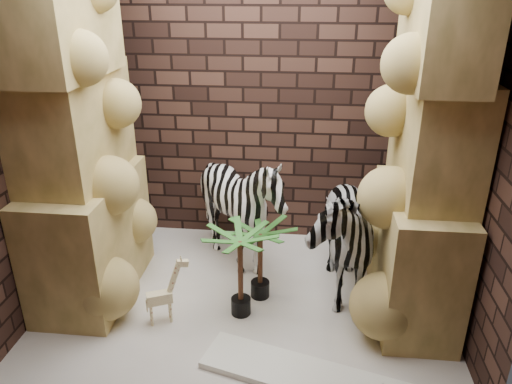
# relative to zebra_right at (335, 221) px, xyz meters

# --- Properties ---
(floor) EXTENTS (3.50, 3.50, 0.00)m
(floor) POSITION_rel_zebra_right_xyz_m (-0.76, -0.21, -0.72)
(floor) COLOR silver
(floor) RESTS_ON ground
(wall_back) EXTENTS (3.50, 0.00, 3.50)m
(wall_back) POSITION_rel_zebra_right_xyz_m (-0.76, 1.04, 0.78)
(wall_back) COLOR black
(wall_back) RESTS_ON ground
(wall_front) EXTENTS (3.50, 0.00, 3.50)m
(wall_front) POSITION_rel_zebra_right_xyz_m (-0.76, -1.46, 0.78)
(wall_front) COLOR black
(wall_front) RESTS_ON ground
(wall_left) EXTENTS (0.00, 3.00, 3.00)m
(wall_left) POSITION_rel_zebra_right_xyz_m (-2.51, -0.21, 0.78)
(wall_left) COLOR black
(wall_left) RESTS_ON ground
(wall_right) EXTENTS (0.00, 3.00, 3.00)m
(wall_right) POSITION_rel_zebra_right_xyz_m (0.99, -0.21, 0.78)
(wall_right) COLOR black
(wall_right) RESTS_ON ground
(rock_pillar_left) EXTENTS (0.68, 1.30, 3.00)m
(rock_pillar_left) POSITION_rel_zebra_right_xyz_m (-2.16, -0.21, 0.78)
(rock_pillar_left) COLOR #E2C075
(rock_pillar_left) RESTS_ON floor
(rock_pillar_right) EXTENTS (0.58, 1.25, 3.00)m
(rock_pillar_right) POSITION_rel_zebra_right_xyz_m (0.66, -0.21, 0.78)
(rock_pillar_right) COLOR #E2C075
(rock_pillar_right) RESTS_ON floor
(zebra_right) EXTENTS (0.78, 1.27, 1.43)m
(zebra_right) POSITION_rel_zebra_right_xyz_m (0.00, 0.00, 0.00)
(zebra_right) COLOR white
(zebra_right) RESTS_ON floor
(zebra_left) EXTENTS (1.11, 1.34, 1.15)m
(zebra_left) POSITION_rel_zebra_right_xyz_m (-0.87, 0.34, -0.14)
(zebra_left) COLOR white
(zebra_left) RESTS_ON floor
(giraffe_toy) EXTENTS (0.33, 0.22, 0.61)m
(giraffe_toy) POSITION_rel_zebra_right_xyz_m (-1.43, -0.61, -0.41)
(giraffe_toy) COLOR #FDEEB3
(giraffe_toy) RESTS_ON floor
(palm_front) EXTENTS (0.36, 0.36, 0.74)m
(palm_front) POSITION_rel_zebra_right_xyz_m (-0.64, -0.16, -0.35)
(palm_front) COLOR #2B712E
(palm_front) RESTS_ON floor
(palm_back) EXTENTS (0.36, 0.36, 0.81)m
(palm_back) POSITION_rel_zebra_right_xyz_m (-0.78, -0.43, -0.31)
(palm_back) COLOR #2B712E
(palm_back) RESTS_ON floor
(surfboard) EXTENTS (1.59, 0.78, 0.05)m
(surfboard) POSITION_rel_zebra_right_xyz_m (-0.21, -1.13, -0.69)
(surfboard) COLOR white
(surfboard) RESTS_ON floor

